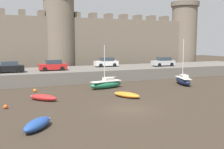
% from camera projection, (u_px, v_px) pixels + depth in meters
% --- Properties ---
extents(ground_plane, '(160.00, 160.00, 0.00)m').
position_uv_depth(ground_plane, '(128.00, 109.00, 23.67)').
color(ground_plane, '#382D23').
extents(quay_road, '(70.77, 10.00, 1.78)m').
position_uv_depth(quay_road, '(73.00, 74.00, 42.26)').
color(quay_road, '#666059').
rests_on(quay_road, ground).
extents(castle, '(65.22, 6.45, 18.32)m').
position_uv_depth(castle, '(60.00, 40.00, 50.55)').
color(castle, '#706354').
rests_on(castle, ground).
extents(sailboat_midflat_centre, '(4.95, 2.35, 5.69)m').
position_uv_depth(sailboat_midflat_centre, '(106.00, 84.00, 34.35)').
color(sailboat_midflat_centre, '#1E6B47').
rests_on(sailboat_midflat_centre, ground).
extents(rowboat_foreground_centre, '(2.68, 3.03, 0.76)m').
position_uv_depth(rowboat_foreground_centre, '(37.00, 124.00, 18.04)').
color(rowboat_foreground_centre, '#234793').
rests_on(rowboat_foreground_centre, ground).
extents(rowboat_near_channel_right, '(3.04, 3.11, 0.66)m').
position_uv_depth(rowboat_near_channel_right, '(43.00, 97.00, 27.10)').
color(rowboat_near_channel_right, red).
rests_on(rowboat_near_channel_right, ground).
extents(rowboat_foreground_right, '(2.68, 3.54, 0.58)m').
position_uv_depth(rowboat_foreground_right, '(127.00, 95.00, 28.75)').
color(rowboat_foreground_right, orange).
rests_on(rowboat_foreground_right, ground).
extents(sailboat_midflat_left, '(2.59, 4.72, 6.49)m').
position_uv_depth(sailboat_midflat_left, '(183.00, 80.00, 37.30)').
color(sailboat_midflat_left, '#141E3D').
rests_on(sailboat_midflat_left, ground).
extents(mooring_buoy_mid_mud, '(0.41, 0.41, 0.41)m').
position_uv_depth(mooring_buoy_mid_mud, '(35.00, 91.00, 31.73)').
color(mooring_buoy_mid_mud, orange).
rests_on(mooring_buoy_mid_mud, ground).
extents(mooring_buoy_near_channel, '(0.40, 0.40, 0.40)m').
position_uv_depth(mooring_buoy_near_channel, '(5.00, 107.00, 23.72)').
color(mooring_buoy_near_channel, '#E04C1E').
rests_on(mooring_buoy_near_channel, ground).
extents(car_quay_centre_east, '(4.14, 1.95, 1.62)m').
position_uv_depth(car_quay_centre_east, '(106.00, 62.00, 46.09)').
color(car_quay_centre_east, silver).
rests_on(car_quay_centre_east, quay_road).
extents(car_quay_west, '(4.14, 1.95, 1.62)m').
position_uv_depth(car_quay_west, '(53.00, 65.00, 39.62)').
color(car_quay_west, red).
rests_on(car_quay_west, quay_road).
extents(car_quay_centre_west, '(4.14, 1.95, 1.62)m').
position_uv_depth(car_quay_centre_west, '(163.00, 62.00, 47.03)').
color(car_quay_centre_west, '#B2B5B7').
rests_on(car_quay_centre_west, quay_road).
extents(car_quay_east, '(4.14, 1.95, 1.62)m').
position_uv_depth(car_quay_east, '(9.00, 67.00, 36.72)').
color(car_quay_east, black).
rests_on(car_quay_east, quay_road).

